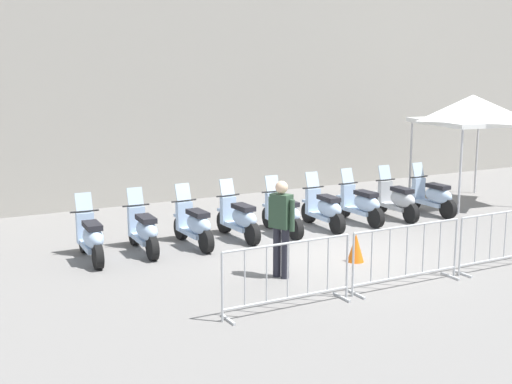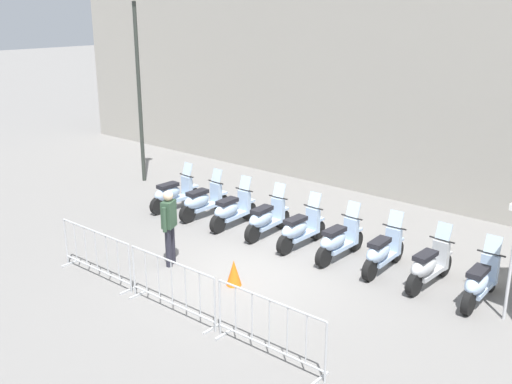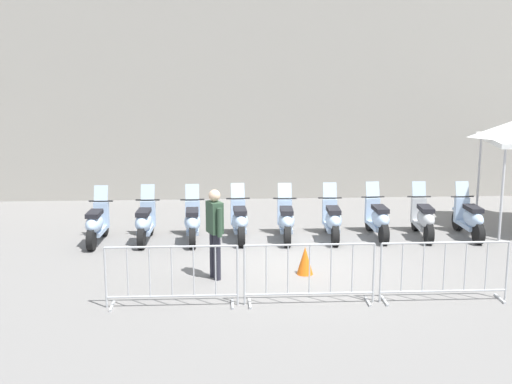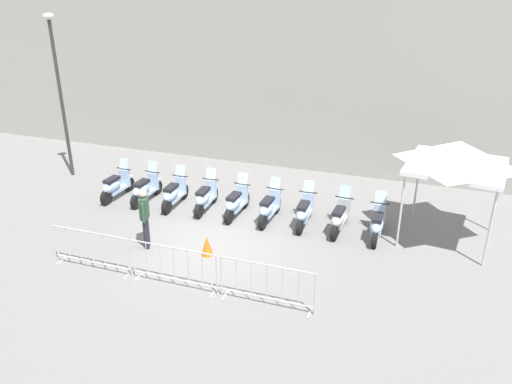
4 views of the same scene
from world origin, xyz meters
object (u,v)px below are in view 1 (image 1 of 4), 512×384
at_px(motorcycle_6, 361,204).
at_px(traffic_cone, 356,248).
at_px(motorcycle_0, 91,238).
at_px(motorcycle_3, 240,219).
at_px(motorcycle_4, 284,214).
at_px(officer_near_row_end, 281,223).
at_px(motorcycle_5, 325,209).
at_px(canopy_tent, 472,110).
at_px(barrier_segment_2, 505,239).
at_px(motorcycle_8, 433,197).
at_px(motorcycle_1, 144,231).
at_px(motorcycle_2, 195,225).
at_px(barrier_segment_1, 407,256).
at_px(barrier_segment_0, 288,276).
at_px(motorcycle_7, 397,200).

relative_size(motorcycle_6, traffic_cone, 3.12).
distance_m(motorcycle_0, traffic_cone, 5.04).
relative_size(motorcycle_3, motorcycle_4, 1.00).
distance_m(motorcycle_4, officer_near_row_end, 3.13).
xyz_separation_m(motorcycle_5, officer_near_row_end, (-2.30, -2.98, 0.53)).
xyz_separation_m(officer_near_row_end, canopy_tent, (7.24, 4.32, 1.53)).
bearing_deg(barrier_segment_2, motorcycle_8, 72.05).
xyz_separation_m(motorcycle_0, officer_near_row_end, (3.02, -2.16, 0.53)).
distance_m(motorcycle_1, barrier_segment_2, 6.89).
bearing_deg(motorcycle_2, barrier_segment_2, -34.03).
height_order(motorcycle_2, barrier_segment_1, motorcycle_2).
bearing_deg(canopy_tent, motorcycle_8, -152.51).
relative_size(motorcycle_3, motorcycle_8, 1.00).
bearing_deg(barrier_segment_0, motorcycle_8, 39.33).
xyz_separation_m(barrier_segment_0, barrier_segment_1, (2.31, 0.32, 0.00)).
bearing_deg(traffic_cone, motorcycle_1, 151.60).
distance_m(motorcycle_7, canopy_tent, 3.64).
height_order(barrier_segment_2, officer_near_row_end, officer_near_row_end).
relative_size(motorcycle_0, motorcycle_4, 1.00).
bearing_deg(traffic_cone, motorcycle_3, 123.38).
bearing_deg(barrier_segment_2, canopy_tent, 58.85).
distance_m(motorcycle_3, motorcycle_7, 4.29).
xyz_separation_m(motorcycle_1, barrier_segment_0, (1.45, -3.90, 0.07)).
distance_m(motorcycle_6, officer_near_row_end, 4.66).
xyz_separation_m(motorcycle_3, barrier_segment_1, (1.63, -3.92, 0.07)).
bearing_deg(motorcycle_2, barrier_segment_1, -54.02).
bearing_deg(motorcycle_0, officer_near_row_end, -35.63).
bearing_deg(motorcycle_2, motorcycle_6, 9.08).
bearing_deg(traffic_cone, motorcycle_4, 101.01).
bearing_deg(motorcycle_2, officer_near_row_end, -70.49).
xyz_separation_m(motorcycle_0, motorcycle_7, (7.44, 1.14, 0.00)).
xyz_separation_m(motorcycle_7, traffic_cone, (-2.71, -2.91, -0.18)).
relative_size(motorcycle_1, motorcycle_2, 1.00).
bearing_deg(motorcycle_1, motorcycle_0, -168.31).
xyz_separation_m(motorcycle_0, barrier_segment_2, (7.13, -3.03, 0.07)).
relative_size(barrier_segment_2, traffic_cone, 4.05).
height_order(barrier_segment_0, barrier_segment_2, same).
xyz_separation_m(motorcycle_8, officer_near_row_end, (-5.49, -3.41, 0.53)).
height_order(barrier_segment_0, canopy_tent, canopy_tent).
relative_size(barrier_segment_0, barrier_segment_2, 1.00).
bearing_deg(motorcycle_6, barrier_segment_2, -79.47).
relative_size(motorcycle_1, motorcycle_7, 1.00).
relative_size(motorcycle_2, motorcycle_7, 1.00).
relative_size(motorcycle_3, canopy_tent, 0.59).
relative_size(motorcycle_6, canopy_tent, 0.59).
xyz_separation_m(motorcycle_0, motorcycle_1, (1.06, 0.22, 0.00)).
relative_size(motorcycle_5, officer_near_row_end, 1.00).
distance_m(motorcycle_3, officer_near_row_end, 2.79).
relative_size(motorcycle_2, barrier_segment_0, 0.77).
bearing_deg(motorcycle_5, canopy_tent, 15.17).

